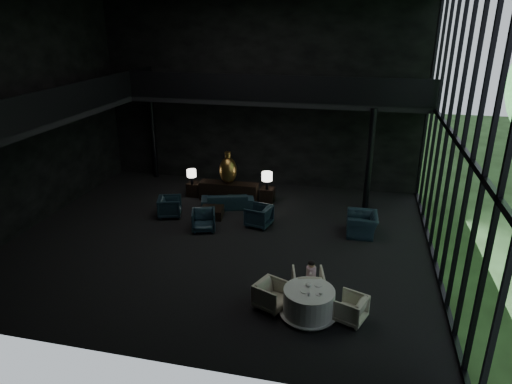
% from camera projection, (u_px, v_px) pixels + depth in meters
% --- Properties ---
extents(floor, '(14.00, 12.00, 0.02)m').
position_uv_depth(floor, '(221.00, 240.00, 15.64)').
color(floor, black).
rests_on(floor, ground).
extents(wall_back, '(14.00, 0.04, 8.00)m').
position_uv_depth(wall_back, '(260.00, 95.00, 19.66)').
color(wall_back, black).
rests_on(wall_back, ground).
extents(wall_front, '(14.00, 0.04, 8.00)m').
position_uv_depth(wall_front, '(122.00, 192.00, 8.75)').
color(wall_front, black).
rests_on(wall_front, ground).
extents(wall_left, '(0.04, 12.00, 8.00)m').
position_uv_depth(wall_left, '(23.00, 115.00, 15.69)').
color(wall_left, black).
rests_on(wall_left, ground).
extents(curtain_wall, '(0.20, 12.00, 8.00)m').
position_uv_depth(curtain_wall, '(455.00, 137.00, 12.73)').
color(curtain_wall, black).
rests_on(curtain_wall, ground).
extents(mezzanine_left, '(2.00, 12.00, 0.25)m').
position_uv_depth(mezzanine_left, '(49.00, 116.00, 15.48)').
color(mezzanine_left, black).
rests_on(mezzanine_left, wall_left).
extents(mezzanine_back, '(12.00, 2.00, 0.25)m').
position_uv_depth(mezzanine_back, '(278.00, 100.00, 18.54)').
color(mezzanine_back, black).
rests_on(mezzanine_back, wall_back).
extents(railing_left, '(0.06, 12.00, 1.00)m').
position_uv_depth(railing_left, '(72.00, 99.00, 15.05)').
color(railing_left, black).
rests_on(railing_left, mezzanine_left).
extents(railing_back, '(12.00, 0.06, 1.00)m').
position_uv_depth(railing_back, '(274.00, 88.00, 17.42)').
color(railing_back, black).
rests_on(railing_back, mezzanine_back).
extents(column_nw, '(0.24, 0.24, 4.00)m').
position_uv_depth(column_nw, '(153.00, 136.00, 21.17)').
color(column_nw, black).
rests_on(column_nw, floor).
extents(column_ne, '(0.24, 0.24, 4.00)m').
position_uv_depth(column_ne, '(369.00, 160.00, 17.54)').
color(column_ne, black).
rests_on(column_ne, floor).
extents(console, '(2.44, 0.55, 0.78)m').
position_uv_depth(console, '(229.00, 192.00, 18.86)').
color(console, black).
rests_on(console, floor).
extents(bronze_urn, '(0.71, 0.71, 1.32)m').
position_uv_depth(bronze_urn, '(228.00, 170.00, 18.51)').
color(bronze_urn, '#A26B2E').
rests_on(bronze_urn, console).
extents(side_table_left, '(0.53, 0.53, 0.58)m').
position_uv_depth(side_table_left, '(194.00, 189.00, 19.43)').
color(side_table_left, black).
rests_on(side_table_left, floor).
extents(table_lamp_left, '(0.38, 0.38, 0.64)m').
position_uv_depth(table_lamp_left, '(192.00, 174.00, 18.97)').
color(table_lamp_left, black).
rests_on(table_lamp_left, side_table_left).
extents(side_table_right, '(0.55, 0.55, 0.61)m').
position_uv_depth(side_table_right, '(267.00, 195.00, 18.73)').
color(side_table_right, black).
rests_on(side_table_right, floor).
extents(table_lamp_right, '(0.43, 0.43, 0.72)m').
position_uv_depth(table_lamp_right, '(267.00, 177.00, 18.32)').
color(table_lamp_right, black).
rests_on(table_lamp_right, side_table_right).
extents(sofa, '(2.15, 1.21, 0.81)m').
position_uv_depth(sofa, '(228.00, 198.00, 18.16)').
color(sofa, black).
rests_on(sofa, floor).
extents(lounge_armchair_west, '(1.11, 1.15, 0.95)m').
position_uv_depth(lounge_armchair_west, '(170.00, 205.00, 17.32)').
color(lounge_armchair_west, '#122732').
rests_on(lounge_armchair_west, floor).
extents(lounge_armchair_east, '(1.05, 1.09, 0.95)m').
position_uv_depth(lounge_armchair_east, '(259.00, 214.00, 16.52)').
color(lounge_armchair_east, black).
rests_on(lounge_armchair_east, floor).
extents(lounge_armchair_south, '(1.09, 1.05, 0.90)m').
position_uv_depth(lounge_armchair_south, '(204.00, 219.00, 16.19)').
color(lounge_armchair_south, black).
rests_on(lounge_armchair_south, floor).
extents(window_armchair, '(0.90, 1.33, 1.14)m').
position_uv_depth(window_armchair, '(362.00, 219.00, 15.84)').
color(window_armchair, black).
rests_on(window_armchair, floor).
extents(coffee_table, '(0.93, 0.93, 0.37)m').
position_uv_depth(coffee_table, '(212.00, 212.00, 17.36)').
color(coffee_table, black).
rests_on(coffee_table, floor).
extents(dining_table, '(1.47, 1.47, 0.75)m').
position_uv_depth(dining_table, '(309.00, 304.00, 11.56)').
color(dining_table, white).
rests_on(dining_table, floor).
extents(dining_chair_north, '(1.06, 1.02, 0.93)m').
position_uv_depth(dining_chair_north, '(308.00, 281.00, 12.34)').
color(dining_chair_north, '#BBB7AA').
rests_on(dining_chair_north, floor).
extents(dining_chair_east, '(0.86, 0.89, 0.72)m').
position_uv_depth(dining_chair_east, '(350.00, 308.00, 11.37)').
color(dining_chair_east, '#BEB6A0').
rests_on(dining_chair_east, floor).
extents(dining_chair_west, '(0.97, 1.00, 0.80)m').
position_uv_depth(dining_chair_west, '(272.00, 294.00, 11.88)').
color(dining_chair_west, '#A4A39D').
rests_on(dining_chair_west, floor).
extents(child, '(0.27, 0.27, 0.57)m').
position_uv_depth(child, '(311.00, 270.00, 12.33)').
color(child, pink).
rests_on(child, dining_chair_north).
extents(plate_a, '(0.24, 0.24, 0.01)m').
position_uv_depth(plate_a, '(305.00, 291.00, 11.35)').
color(plate_a, white).
rests_on(plate_a, dining_table).
extents(plate_b, '(0.28, 0.28, 0.01)m').
position_uv_depth(plate_b, '(318.00, 285.00, 11.62)').
color(plate_b, white).
rests_on(plate_b, dining_table).
extents(saucer, '(0.18, 0.18, 0.01)m').
position_uv_depth(saucer, '(319.00, 294.00, 11.23)').
color(saucer, white).
rests_on(saucer, dining_table).
extents(coffee_cup, '(0.10, 0.10, 0.06)m').
position_uv_depth(coffee_cup, '(321.00, 293.00, 11.21)').
color(coffee_cup, white).
rests_on(coffee_cup, saucer).
extents(cereal_bowl, '(0.16, 0.16, 0.08)m').
position_uv_depth(cereal_bowl, '(309.00, 285.00, 11.57)').
color(cereal_bowl, white).
rests_on(cereal_bowl, dining_table).
extents(cream_pot, '(0.08, 0.08, 0.07)m').
position_uv_depth(cream_pot, '(309.00, 295.00, 11.16)').
color(cream_pot, '#99999E').
rests_on(cream_pot, dining_table).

